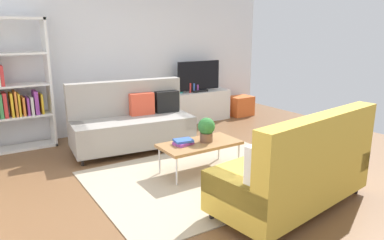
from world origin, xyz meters
name	(u,v)px	position (x,y,z in m)	size (l,w,h in m)	color
ground_plane	(207,172)	(0.00, 0.00, 0.00)	(7.68, 7.68, 0.00)	brown
wall_far	(124,54)	(0.00, 2.80, 1.45)	(6.40, 0.12, 2.90)	silver
area_rug	(205,177)	(-0.12, -0.13, 0.01)	(2.90, 2.20, 0.01)	tan
couch_beige	(132,122)	(-0.45, 1.49, 0.45)	(1.98, 1.03, 1.10)	gray
couch_green	(296,170)	(0.22, -1.35, 0.45)	(1.99, 1.08, 1.10)	gold
coffee_table	(200,145)	(-0.07, 0.07, 0.39)	(1.10, 0.56, 0.42)	#9E7042
tv_console	(198,106)	(1.49, 2.46, 0.32)	(1.40, 0.44, 0.64)	silver
tv	(199,77)	(1.49, 2.44, 0.95)	(1.00, 0.20, 0.64)	black
bookshelf	(10,89)	(-2.07, 2.48, 1.00)	(1.10, 0.36, 2.10)	white
storage_trunk	(241,106)	(2.59, 2.36, 0.22)	(0.52, 0.40, 0.44)	orange
potted_plant	(206,129)	(0.03, 0.07, 0.60)	(0.24, 0.24, 0.34)	brown
table_book_0	(183,143)	(-0.30, 0.13, 0.44)	(0.24, 0.18, 0.04)	purple
table_book_1	(183,141)	(-0.30, 0.13, 0.48)	(0.24, 0.18, 0.03)	#3359B2
vase_0	(173,90)	(0.91, 2.51, 0.71)	(0.10, 0.10, 0.14)	#4C72B2
vase_1	(180,90)	(1.06, 2.51, 0.70)	(0.14, 0.14, 0.12)	#33B29E
bottle_0	(190,88)	(1.26, 2.42, 0.74)	(0.04, 0.04, 0.20)	red
bottle_1	(194,88)	(1.35, 2.42, 0.73)	(0.04, 0.04, 0.19)	#3359B2
bottle_2	(198,88)	(1.45, 2.42, 0.72)	(0.04, 0.04, 0.15)	purple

